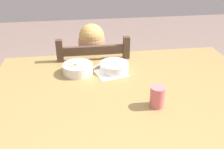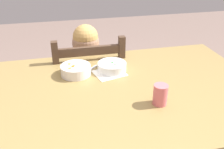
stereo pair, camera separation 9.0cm
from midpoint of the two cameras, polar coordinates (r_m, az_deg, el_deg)
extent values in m
cube|color=olive|center=(1.20, 5.60, -4.07)|extent=(1.29, 0.88, 0.04)
cylinder|color=olive|center=(1.72, -17.10, -9.86)|extent=(0.07, 0.07, 0.73)
cylinder|color=olive|center=(1.89, 19.70, -6.74)|extent=(0.07, 0.07, 0.73)
cube|color=#4C3627|center=(1.82, -2.72, -4.54)|extent=(0.42, 0.42, 0.02)
cube|color=#4C3627|center=(2.11, 2.10, -6.31)|extent=(0.04, 0.04, 0.40)
cube|color=#4C3627|center=(2.09, -8.31, -7.03)|extent=(0.04, 0.04, 0.40)
cube|color=#4C3627|center=(1.81, 4.14, -12.98)|extent=(0.04, 0.04, 0.40)
cube|color=#4C3627|center=(1.79, -8.24, -13.95)|extent=(0.04, 0.04, 0.40)
cube|color=#4C3627|center=(1.55, 4.72, 0.04)|extent=(0.04, 0.04, 0.48)
cube|color=#4C3627|center=(1.52, -9.40, -0.85)|extent=(0.04, 0.04, 0.48)
cube|color=#4C3627|center=(1.46, -2.40, 5.42)|extent=(0.36, 0.03, 0.05)
cube|color=#4C3627|center=(1.52, -2.29, 0.39)|extent=(0.36, 0.03, 0.05)
cube|color=white|center=(1.70, -2.75, -0.24)|extent=(0.22, 0.14, 0.32)
sphere|color=#A4785B|center=(1.61, -2.94, 7.22)|extent=(0.17, 0.17, 0.17)
sphere|color=tan|center=(1.59, -2.98, 8.51)|extent=(0.16, 0.16, 0.16)
cylinder|color=#3F4C72|center=(1.81, -3.88, -12.61)|extent=(0.07, 0.07, 0.42)
cylinder|color=#3F4C72|center=(1.82, -0.35, -12.32)|extent=(0.07, 0.07, 0.42)
cylinder|color=white|center=(1.57, -7.18, 0.33)|extent=(0.06, 0.26, 0.14)
cylinder|color=white|center=(1.60, 2.18, 0.93)|extent=(0.06, 0.26, 0.14)
cylinder|color=white|center=(1.34, 2.43, 1.68)|extent=(0.15, 0.15, 0.05)
cylinder|color=white|center=(1.35, 2.41, 0.92)|extent=(0.07, 0.07, 0.01)
cylinder|color=#43923A|center=(1.33, 2.43, 1.94)|extent=(0.12, 0.12, 0.03)
sphere|color=green|center=(1.33, 2.49, 2.55)|extent=(0.01, 0.01, 0.01)
sphere|color=#378642|center=(1.33, 2.45, 2.44)|extent=(0.01, 0.01, 0.01)
sphere|color=#4F9240|center=(1.33, 2.69, 2.54)|extent=(0.01, 0.01, 0.01)
sphere|color=#3D8B31|center=(1.31, 3.09, 2.07)|extent=(0.01, 0.01, 0.01)
cylinder|color=white|center=(1.32, -5.74, 1.28)|extent=(0.15, 0.15, 0.05)
cylinder|color=white|center=(1.33, -5.69, 0.40)|extent=(0.07, 0.07, 0.01)
cylinder|color=orange|center=(1.31, -5.75, 1.58)|extent=(0.13, 0.13, 0.03)
cube|color=orange|center=(1.30, -6.23, 2.06)|extent=(0.02, 0.02, 0.01)
cube|color=orange|center=(1.28, -7.11, 1.54)|extent=(0.01, 0.01, 0.01)
cube|color=orange|center=(1.30, -6.43, 1.87)|extent=(0.02, 0.02, 0.01)
cube|color=orange|center=(1.33, -7.09, 2.50)|extent=(0.02, 0.02, 0.01)
cube|color=silver|center=(1.37, -2.11, 1.46)|extent=(0.08, 0.08, 0.00)
ellipsoid|color=silver|center=(1.33, -3.94, 0.53)|extent=(0.05, 0.05, 0.01)
cylinder|color=#E36C72|center=(1.07, 12.52, -4.95)|extent=(0.06, 0.06, 0.09)
cube|color=white|center=(1.32, 1.78, 0.27)|extent=(0.18, 0.17, 0.00)
camera|label=1|loc=(0.05, 92.15, -1.13)|focal=40.79mm
camera|label=2|loc=(0.05, -87.85, 1.13)|focal=40.79mm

